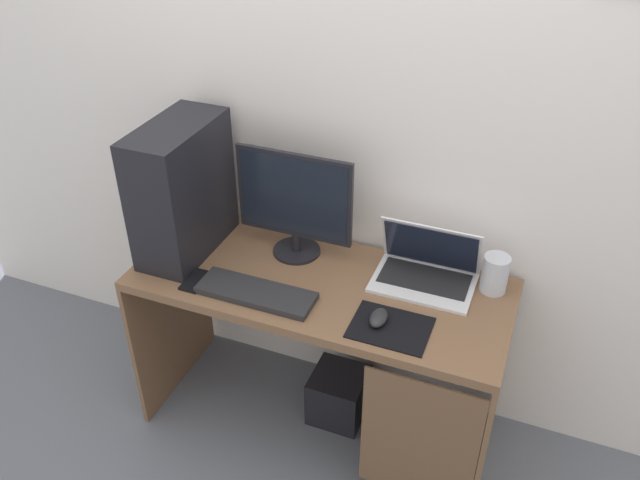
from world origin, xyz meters
name	(u,v)px	position (x,y,z in m)	size (l,w,h in m)	color
ground_plane	(320,420)	(0.00, 0.00, 0.00)	(8.00, 8.00, 0.00)	slate
wall_back	(354,102)	(0.00, 0.32, 1.30)	(4.00, 0.05, 2.60)	silver
desk	(324,317)	(0.02, -0.01, 0.58)	(1.37, 0.56, 0.74)	brown
pc_tower	(182,189)	(-0.56, 0.02, 0.99)	(0.21, 0.43, 0.51)	black
monitor	(295,204)	(-0.15, 0.13, 0.96)	(0.44, 0.18, 0.42)	black
laptop	(426,270)	(0.35, 0.15, 0.78)	(0.36, 0.24, 0.22)	silver
speaker	(495,274)	(0.59, 0.18, 0.81)	(0.09, 0.09, 0.14)	#B7BCC6
keyboard	(256,293)	(-0.18, -0.16, 0.75)	(0.42, 0.14, 0.02)	#232326
mousepad	(390,328)	(0.31, -0.15, 0.74)	(0.26, 0.20, 0.01)	black
mouse_left	(379,318)	(0.26, -0.14, 0.76)	(0.06, 0.10, 0.03)	#232326
cell_phone	(196,281)	(-0.41, -0.17, 0.74)	(0.07, 0.13, 0.01)	black
subwoofer	(339,395)	(0.06, 0.06, 0.11)	(0.22, 0.22, 0.22)	black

